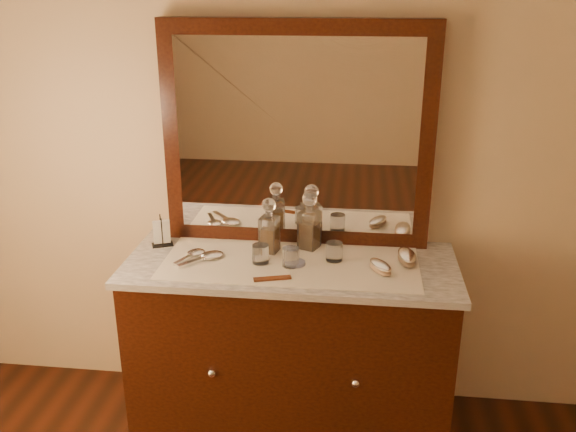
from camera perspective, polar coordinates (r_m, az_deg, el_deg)
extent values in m
plane|color=tan|center=(2.76, 0.97, 8.72)|extent=(4.50, 4.50, 0.00)
cube|color=black|center=(2.87, 0.24, -12.26)|extent=(1.40, 0.55, 0.82)
cube|color=black|center=(3.09, 0.23, -18.03)|extent=(1.46, 0.59, 0.08)
sphere|color=silver|center=(2.66, -7.11, -14.33)|extent=(0.04, 0.04, 0.04)
sphere|color=silver|center=(2.60, 6.32, -15.25)|extent=(0.04, 0.04, 0.04)
cube|color=white|center=(2.67, 0.25, -4.58)|extent=(1.44, 0.59, 0.03)
cube|color=black|center=(2.73, 0.85, 7.48)|extent=(1.20, 0.08, 1.00)
cube|color=white|center=(2.69, 0.78, 7.31)|extent=(1.06, 0.01, 0.86)
cube|color=white|center=(2.64, 0.20, -4.43)|extent=(1.10, 0.45, 0.00)
cylinder|color=silver|center=(2.62, 0.79, -4.40)|extent=(0.08, 0.08, 0.01)
cube|color=brown|center=(2.50, -1.47, -5.84)|extent=(0.16, 0.07, 0.01)
cube|color=black|center=(2.88, -11.62, -2.62)|extent=(0.11, 0.09, 0.01)
cylinder|color=black|center=(2.83, -11.66, -1.58)|extent=(0.01, 0.01, 0.14)
cylinder|color=black|center=(2.88, -11.77, -1.16)|extent=(0.01, 0.01, 0.14)
cube|color=white|center=(2.86, -11.71, -1.46)|extent=(0.08, 0.06, 0.12)
cube|color=#905615|center=(2.73, -1.74, -2.21)|extent=(0.08, 0.08, 0.11)
cube|color=white|center=(2.72, -1.75, -1.74)|extent=(0.09, 0.09, 0.16)
cylinder|color=white|center=(2.69, -1.77, 0.14)|extent=(0.04, 0.04, 0.03)
sphere|color=white|center=(2.67, -1.78, 1.05)|extent=(0.08, 0.08, 0.06)
cube|color=#905615|center=(2.77, 1.99, -1.79)|extent=(0.09, 0.09, 0.12)
cube|color=white|center=(2.76, 2.00, -1.29)|extent=(0.11, 0.11, 0.17)
cylinder|color=white|center=(2.72, 2.03, 0.69)|extent=(0.05, 0.05, 0.03)
sphere|color=white|center=(2.71, 2.04, 1.65)|extent=(0.09, 0.09, 0.07)
ellipsoid|color=#93755A|center=(2.59, 8.61, -4.89)|extent=(0.12, 0.16, 0.02)
ellipsoid|color=silver|center=(2.58, 8.63, -4.53)|extent=(0.12, 0.16, 0.02)
ellipsoid|color=#93755A|center=(2.69, 11.00, -3.97)|extent=(0.09, 0.17, 0.03)
ellipsoid|color=silver|center=(2.69, 11.03, -3.56)|extent=(0.09, 0.17, 0.03)
ellipsoid|color=silver|center=(2.75, -8.60, -3.38)|extent=(0.10, 0.11, 0.02)
cube|color=silver|center=(2.70, -9.72, -4.03)|extent=(0.07, 0.12, 0.01)
ellipsoid|color=silver|center=(2.71, -7.14, -3.64)|extent=(0.14, 0.14, 0.02)
cube|color=silver|center=(2.66, -8.91, -4.28)|extent=(0.12, 0.12, 0.01)
cylinder|color=white|center=(2.60, 0.25, -3.84)|extent=(0.07, 0.07, 0.08)
cylinder|color=white|center=(2.66, 4.33, -3.32)|extent=(0.07, 0.07, 0.08)
cylinder|color=white|center=(2.63, -2.58, -3.55)|extent=(0.07, 0.07, 0.08)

